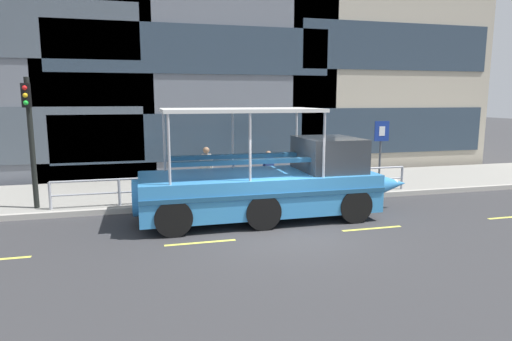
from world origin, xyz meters
name	(u,v)px	position (x,y,z in m)	size (l,w,h in m)	color
ground_plane	(286,231)	(0.00, 0.00, 0.00)	(120.00, 120.00, 0.00)	#333335
sidewalk	(241,188)	(0.00, 5.60, 0.09)	(32.00, 4.80, 0.18)	gray
curb_edge	(257,202)	(0.00, 3.11, 0.09)	(32.00, 0.18, 0.18)	#B2ADA3
lane_centreline	(291,235)	(0.00, -0.38, 0.00)	(25.80, 0.12, 0.01)	#DBD64C
curb_guardrail	(244,181)	(-0.38, 3.45, 0.78)	(12.41, 0.09, 0.89)	#9EA0A8
traffic_light_pole	(30,130)	(-7.01, 3.73, 2.64)	(0.24, 0.46, 4.05)	black
parking_sign	(381,143)	(5.11, 3.93, 1.92)	(0.60, 0.12, 2.56)	#4C4F54
duck_tour_boat	(273,183)	(0.08, 1.50, 1.05)	(8.69, 2.66, 3.31)	#388CD1
pedestrian_near_bow	(333,164)	(3.34, 4.39, 1.11)	(0.32, 0.35, 1.54)	#1E2338
pedestrian_mid_left	(268,167)	(0.74, 4.28, 1.10)	(0.44, 0.21, 1.52)	black
pedestrian_mid_right	(206,166)	(-1.50, 4.57, 1.20)	(0.47, 0.28, 1.69)	#47423D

